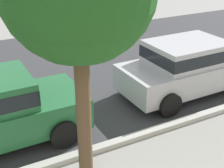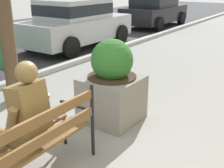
% 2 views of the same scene
% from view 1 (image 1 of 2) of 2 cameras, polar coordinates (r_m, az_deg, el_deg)
% --- Properties ---
extents(parked_car_silver, '(4.12, 1.96, 1.56)m').
position_cam_1_polar(parked_car_silver, '(9.24, 13.62, 3.29)').
color(parked_car_silver, '#B7B7BC').
rests_on(parked_car_silver, ground).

